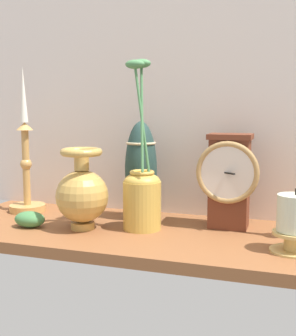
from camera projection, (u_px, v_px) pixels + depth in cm
name	position (u px, v px, depth cm)	size (l,w,h in cm)	color
ground_plane	(152.00, 236.00, 97.23)	(100.00, 36.00, 2.40)	brown
back_wall	(174.00, 87.00, 110.20)	(120.00, 2.00, 65.00)	silver
mantel_clock	(229.00, 179.00, 97.81)	(13.79, 9.78, 21.36)	brown
candlestick_tall_center	(26.00, 170.00, 114.07)	(9.36, 9.36, 37.71)	tan
brass_vase_bulbous	(82.00, 193.00, 97.27)	(11.79, 11.79, 18.26)	tan
brass_vase_jar	(142.00, 192.00, 97.32)	(8.55, 8.97, 37.89)	gold
pillar_candle_front	(294.00, 223.00, 81.72)	(8.87, 8.87, 12.15)	tan
tall_ceramic_vase	(141.00, 170.00, 106.41)	(7.84, 7.84, 23.95)	#243F3A
ivy_sprig	(30.00, 219.00, 99.71)	(7.33, 5.13, 3.62)	#437D45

